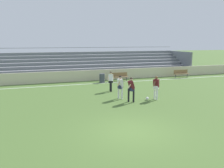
{
  "coord_description": "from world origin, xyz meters",
  "views": [
    {
      "loc": [
        -4.16,
        -9.56,
        4.15
      ],
      "look_at": [
        1.46,
        7.19,
        0.92
      ],
      "focal_mm": 37.94,
      "sensor_mm": 36.0,
      "label": 1
    }
  ],
  "objects": [
    {
      "name": "player_dark_pressing_high",
      "position": [
        2.09,
        4.97,
        1.02
      ],
      "size": [
        0.65,
        0.46,
        1.71
      ],
      "color": "black",
      "rests_on": "ground"
    },
    {
      "name": "player_white_dropping_back",
      "position": [
        1.73,
        6.09,
        1.0
      ],
      "size": [
        0.61,
        0.48,
        1.68
      ],
      "color": "white",
      "rests_on": "ground"
    },
    {
      "name": "sideline_wall",
      "position": [
        0.0,
        14.53,
        0.56
      ],
      "size": [
        48.0,
        0.16,
        1.12
      ],
      "primitive_type": "cube",
      "color": "beige",
      "rests_on": "ground"
    },
    {
      "name": "ground_plane",
      "position": [
        0.0,
        0.0,
        0.0
      ],
      "size": [
        160.0,
        160.0,
        0.0
      ],
      "primitive_type": "plane",
      "color": "#4C6B30"
    },
    {
      "name": "bench_centre_sideline",
      "position": [
        11.84,
        13.27,
        0.55
      ],
      "size": [
        1.8,
        0.4,
        0.9
      ],
      "color": "olive",
      "rests_on": "ground"
    },
    {
      "name": "player_dark_trailing_run",
      "position": [
        4.06,
        5.08,
        1.01
      ],
      "size": [
        0.69,
        0.5,
        1.7
      ],
      "color": "white",
      "rests_on": "ground"
    },
    {
      "name": "bench_near_wall_gap",
      "position": [
        4.32,
        13.27,
        0.55
      ],
      "size": [
        1.8,
        0.4,
        0.9
      ],
      "color": "olive",
      "rests_on": "ground"
    },
    {
      "name": "field_line_sideline",
      "position": [
        0.0,
        12.69,
        0.0
      ],
      "size": [
        44.0,
        0.12,
        0.01
      ],
      "primitive_type": "cube",
      "color": "white",
      "rests_on": "ground"
    },
    {
      "name": "soccer_ball",
      "position": [
        3.42,
        5.13,
        0.11
      ],
      "size": [
        0.22,
        0.22,
        0.22
      ],
      "primitive_type": "sphere",
      "color": "white",
      "rests_on": "ground"
    },
    {
      "name": "trash_bin",
      "position": [
        2.39,
        13.09,
        0.44
      ],
      "size": [
        0.55,
        0.55,
        0.89
      ],
      "primitive_type": "cylinder",
      "color": "#3D424C",
      "rests_on": "ground"
    },
    {
      "name": "bleacher_stand",
      "position": [
        1.07,
        17.84,
        1.47
      ],
      "size": [
        27.37,
        5.29,
        3.34
      ],
      "color": "#B2B2B7",
      "rests_on": "ground"
    },
    {
      "name": "player_white_wide_right",
      "position": [
        1.88,
        8.76,
        0.99
      ],
      "size": [
        0.64,
        0.49,
        1.66
      ],
      "color": "black",
      "rests_on": "ground"
    }
  ]
}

